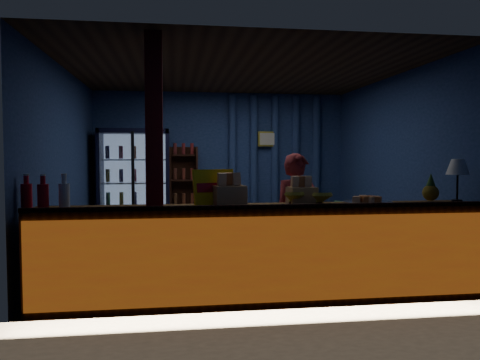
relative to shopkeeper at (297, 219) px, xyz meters
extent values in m
plane|color=#515154|center=(-0.50, 1.34, -0.73)|extent=(4.60, 4.60, 0.00)
plane|color=navy|center=(-0.50, 3.54, 0.57)|extent=(4.60, 0.00, 4.60)
plane|color=navy|center=(-0.50, -0.86, 0.57)|extent=(4.60, 0.00, 4.60)
plane|color=navy|center=(-2.80, 1.34, 0.57)|extent=(0.00, 4.40, 4.40)
plane|color=navy|center=(1.80, 1.34, 0.57)|extent=(0.00, 4.40, 4.40)
plane|color=#472D19|center=(-0.50, 1.34, 1.87)|extent=(4.60, 4.60, 0.00)
cube|color=brown|center=(-0.50, -0.56, -0.26)|extent=(4.40, 0.55, 0.95)
cube|color=red|center=(-0.50, -0.85, -0.26)|extent=(4.35, 0.02, 0.81)
cube|color=#381B12|center=(-0.50, -0.83, 0.24)|extent=(4.40, 0.04, 0.04)
cube|color=maroon|center=(-1.55, -0.56, 0.57)|extent=(0.16, 0.16, 2.60)
cube|color=black|center=(-2.05, 3.46, 0.22)|extent=(1.20, 0.06, 1.90)
cube|color=black|center=(-2.62, 3.19, 0.22)|extent=(0.06, 0.60, 1.90)
cube|color=black|center=(-1.48, 3.19, 0.22)|extent=(0.06, 0.60, 1.90)
cube|color=black|center=(-2.05, 3.19, 1.13)|extent=(1.20, 0.60, 0.08)
cube|color=black|center=(-2.05, 3.19, -0.69)|extent=(1.20, 0.60, 0.08)
cube|color=#99B2D8|center=(-2.05, 3.41, 0.22)|extent=(1.08, 0.02, 1.74)
cube|color=white|center=(-2.05, 2.91, 0.22)|extent=(1.12, 0.02, 1.78)
cube|color=black|center=(-2.05, 2.89, 0.22)|extent=(0.05, 0.05, 1.80)
cube|color=silver|center=(-2.05, 3.19, -0.56)|extent=(1.08, 0.48, 0.02)
cylinder|color=#C0481B|center=(-2.50, 3.19, -0.43)|extent=(0.07, 0.07, 0.22)
cylinder|color=#19671C|center=(-2.28, 3.19, -0.43)|extent=(0.07, 0.07, 0.22)
cylinder|color=#B4901B|center=(-2.05, 3.19, -0.43)|extent=(0.07, 0.07, 0.22)
cylinder|color=#17164E|center=(-1.83, 3.19, -0.43)|extent=(0.07, 0.07, 0.22)
cylinder|color=maroon|center=(-1.60, 3.19, -0.43)|extent=(0.07, 0.07, 0.22)
cube|color=silver|center=(-2.05, 3.19, -0.16)|extent=(1.08, 0.48, 0.02)
cylinder|color=#19671C|center=(-2.50, 3.19, -0.03)|extent=(0.07, 0.07, 0.22)
cylinder|color=#B4901B|center=(-2.28, 3.19, -0.03)|extent=(0.07, 0.07, 0.22)
cylinder|color=#17164E|center=(-2.05, 3.19, -0.03)|extent=(0.07, 0.07, 0.22)
cylinder|color=maroon|center=(-1.83, 3.19, -0.03)|extent=(0.07, 0.07, 0.22)
cylinder|color=#C0481B|center=(-1.60, 3.19, -0.03)|extent=(0.07, 0.07, 0.22)
cube|color=silver|center=(-2.05, 3.19, 0.24)|extent=(1.08, 0.48, 0.02)
cylinder|color=#B4901B|center=(-2.50, 3.19, 0.37)|extent=(0.07, 0.07, 0.22)
cylinder|color=#17164E|center=(-2.28, 3.19, 0.37)|extent=(0.07, 0.07, 0.22)
cylinder|color=maroon|center=(-2.05, 3.19, 0.37)|extent=(0.07, 0.07, 0.22)
cylinder|color=#C0481B|center=(-1.83, 3.19, 0.37)|extent=(0.07, 0.07, 0.22)
cylinder|color=#19671C|center=(-1.60, 3.19, 0.37)|extent=(0.07, 0.07, 0.22)
cube|color=silver|center=(-2.05, 3.19, 0.64)|extent=(1.08, 0.48, 0.02)
cylinder|color=#17164E|center=(-2.50, 3.19, 0.77)|extent=(0.07, 0.07, 0.22)
cylinder|color=maroon|center=(-2.28, 3.19, 0.77)|extent=(0.07, 0.07, 0.22)
cylinder|color=#C0481B|center=(-2.05, 3.19, 0.77)|extent=(0.07, 0.07, 0.22)
cylinder|color=#19671C|center=(-1.83, 3.19, 0.77)|extent=(0.07, 0.07, 0.22)
cylinder|color=#B4901B|center=(-1.60, 3.19, 0.77)|extent=(0.07, 0.07, 0.22)
cube|color=#381B12|center=(-1.20, 3.49, 0.07)|extent=(0.50, 0.02, 1.60)
cube|color=#381B12|center=(-1.44, 3.36, 0.07)|extent=(0.03, 0.28, 1.60)
cube|color=#381B12|center=(-0.97, 3.36, 0.07)|extent=(0.03, 0.28, 1.60)
cube|color=#381B12|center=(-1.20, 3.36, -0.63)|extent=(0.46, 0.26, 0.02)
cube|color=#381B12|center=(-1.20, 3.36, -0.18)|extent=(0.46, 0.26, 0.02)
cube|color=#381B12|center=(-1.20, 3.36, 0.27)|extent=(0.46, 0.26, 0.02)
cube|color=#381B12|center=(-1.20, 3.36, 0.72)|extent=(0.46, 0.26, 0.02)
cylinder|color=navy|center=(-0.30, 3.48, 0.57)|extent=(0.14, 0.14, 2.50)
cylinder|color=navy|center=(0.10, 3.48, 0.57)|extent=(0.14, 0.14, 2.50)
cylinder|color=navy|center=(0.50, 3.48, 0.57)|extent=(0.14, 0.14, 2.50)
cylinder|color=navy|center=(0.90, 3.48, 0.57)|extent=(0.14, 0.14, 2.50)
cylinder|color=navy|center=(1.30, 3.48, 0.57)|extent=(0.14, 0.14, 2.50)
cube|color=gold|center=(0.35, 3.44, 1.02)|extent=(0.36, 0.03, 0.28)
cube|color=silver|center=(0.35, 3.42, 1.02)|extent=(0.30, 0.01, 0.22)
imported|color=maroon|center=(0.00, 0.00, 0.00)|extent=(0.55, 0.37, 1.47)
imported|color=#5DBB77|center=(1.40, 2.62, -0.41)|extent=(0.95, 0.96, 0.65)
cube|color=#381B12|center=(0.76, 2.70, -0.46)|extent=(0.65, 0.51, 0.55)
cylinder|color=#381B12|center=(0.76, 2.70, -0.13)|extent=(0.11, 0.11, 0.11)
cube|color=yellow|center=(-0.97, -0.44, 0.39)|extent=(0.45, 0.25, 0.36)
cube|color=#B40C1A|center=(-0.97, -0.46, 0.39)|extent=(0.36, 0.16, 0.09)
cylinder|color=#B40C1A|center=(-2.72, -0.54, 0.33)|extent=(0.10, 0.10, 0.23)
cylinder|color=#B40C1A|center=(-2.72, -0.54, 0.49)|extent=(0.05, 0.05, 0.09)
cylinder|color=white|center=(-2.72, -0.54, 0.53)|extent=(0.05, 0.05, 0.02)
cylinder|color=#B40C1A|center=(-2.55, -0.62, 0.33)|extent=(0.10, 0.10, 0.23)
cylinder|color=#B40C1A|center=(-2.55, -0.62, 0.49)|extent=(0.05, 0.05, 0.09)
cylinder|color=white|center=(-2.55, -0.62, 0.53)|extent=(0.05, 0.05, 0.02)
cylinder|color=silver|center=(-2.38, -0.54, 0.33)|extent=(0.10, 0.10, 0.23)
cylinder|color=silver|center=(-2.38, -0.54, 0.49)|extent=(0.05, 0.05, 0.09)
cylinder|color=white|center=(-2.38, -0.54, 0.53)|extent=(0.05, 0.05, 0.02)
cube|color=tan|center=(-0.83, -0.50, 0.31)|extent=(0.34, 0.30, 0.20)
cube|color=orange|center=(-0.91, -0.52, 0.48)|extent=(0.09, 0.07, 0.13)
cube|color=#BB5923|center=(-0.83, -0.50, 0.48)|extent=(0.09, 0.07, 0.13)
cube|color=orange|center=(-0.76, -0.49, 0.48)|extent=(0.09, 0.07, 0.13)
cube|color=tan|center=(-0.09, -0.50, 0.30)|extent=(0.29, 0.24, 0.18)
cube|color=orange|center=(-0.16, -0.51, 0.45)|extent=(0.08, 0.05, 0.11)
cube|color=#BB5923|center=(-0.09, -0.50, 0.45)|extent=(0.08, 0.05, 0.11)
cube|color=orange|center=(-0.02, -0.50, 0.45)|extent=(0.08, 0.05, 0.11)
cylinder|color=silver|center=(0.59, -0.57, 0.23)|extent=(0.49, 0.49, 0.03)
cube|color=orange|center=(0.68, -0.57, 0.27)|extent=(0.11, 0.07, 0.05)
cube|color=#BB5923|center=(0.65, -0.50, 0.27)|extent=(0.13, 0.13, 0.05)
cube|color=orange|center=(0.59, -0.48, 0.27)|extent=(0.07, 0.11, 0.05)
cube|color=#BB5923|center=(0.52, -0.50, 0.27)|extent=(0.13, 0.13, 0.05)
cube|color=orange|center=(0.49, -0.57, 0.27)|extent=(0.11, 0.07, 0.05)
cube|color=#BB5923|center=(0.52, -0.64, 0.27)|extent=(0.13, 0.13, 0.05)
cube|color=orange|center=(0.59, -0.67, 0.27)|extent=(0.07, 0.11, 0.05)
cube|color=#BB5923|center=(0.65, -0.64, 0.27)|extent=(0.13, 0.13, 0.05)
cylinder|color=black|center=(1.55, -0.59, 0.23)|extent=(0.11, 0.11, 0.04)
cylinder|color=black|center=(1.55, -0.59, 0.40)|extent=(0.02, 0.02, 0.32)
cone|color=white|center=(1.55, -0.59, 0.59)|extent=(0.23, 0.23, 0.16)
sphere|color=olive|center=(1.35, -0.42, 0.31)|extent=(0.17, 0.17, 0.17)
cone|color=#274E1B|center=(1.35, -0.42, 0.45)|extent=(0.10, 0.10, 0.13)
camera|label=1|loc=(-1.36, -5.07, 0.71)|focal=35.00mm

